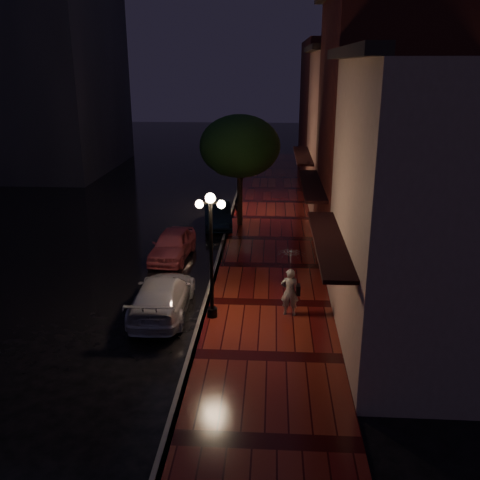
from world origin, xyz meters
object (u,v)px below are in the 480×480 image
at_px(streetlamp_far, 239,169).
at_px(pink_car, 173,244).
at_px(streetlamp_near, 211,249).
at_px(silver_car, 162,296).
at_px(woman_with_umbrella, 290,272).
at_px(parking_meter, 223,250).
at_px(navy_car, 218,214).
at_px(street_tree, 240,148).

distance_m(streetlamp_far, pink_car, 8.59).
distance_m(streetlamp_near, pink_car, 6.77).
height_order(streetlamp_near, silver_car, streetlamp_near).
distance_m(pink_car, woman_with_umbrella, 7.70).
relative_size(woman_with_umbrella, parking_meter, 2.03).
distance_m(navy_car, woman_with_umbrella, 11.45).
height_order(street_tree, pink_car, street_tree).
relative_size(streetlamp_near, street_tree, 0.74).
xyz_separation_m(street_tree, woman_with_umbrella, (2.37, -10.68, -2.54)).
xyz_separation_m(streetlamp_near, navy_car, (-0.95, 11.14, -1.94)).
bearing_deg(navy_car, streetlamp_far, 63.84).
relative_size(pink_car, navy_car, 0.97).
bearing_deg(streetlamp_near, street_tree, 88.65).
distance_m(streetlamp_near, parking_meter, 5.14).
xyz_separation_m(street_tree, navy_car, (-1.21, 0.15, -3.59)).
xyz_separation_m(streetlamp_near, silver_car, (-1.80, 0.44, -1.93)).
bearing_deg(pink_car, street_tree, 65.69).
xyz_separation_m(streetlamp_near, pink_car, (-2.46, 6.01, -1.94)).
distance_m(street_tree, navy_car, 3.79).
bearing_deg(silver_car, pink_car, -84.35).
bearing_deg(navy_car, parking_meter, -90.01).
bearing_deg(street_tree, navy_car, 172.83).
distance_m(pink_car, navy_car, 5.35).
bearing_deg(street_tree, silver_car, -101.03).
height_order(silver_car, woman_with_umbrella, woman_with_umbrella).
bearing_deg(pink_car, navy_car, 77.92).
height_order(navy_car, parking_meter, same).
bearing_deg(parking_meter, streetlamp_far, 85.68).
relative_size(streetlamp_near, parking_meter, 3.71).
bearing_deg(streetlamp_far, navy_car, -108.39).
bearing_deg(parking_meter, pink_car, 149.95).
bearing_deg(navy_car, streetlamp_near, -92.90).
distance_m(streetlamp_near, navy_car, 11.35).
bearing_deg(navy_car, silver_car, -102.30).
height_order(pink_car, silver_car, silver_car).
bearing_deg(parking_meter, streetlamp_near, -92.68).
bearing_deg(streetlamp_near, parking_meter, 91.07).
xyz_separation_m(navy_car, parking_meter, (0.86, -6.31, 0.20)).
height_order(pink_car, parking_meter, pink_car).
distance_m(streetlamp_far, street_tree, 3.44).
relative_size(streetlamp_far, pink_car, 1.11).
distance_m(navy_car, parking_meter, 6.37).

